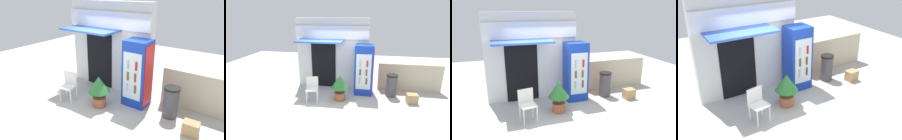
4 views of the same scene
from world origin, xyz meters
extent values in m
plane|color=beige|center=(0.00, 0.00, 0.00)|extent=(16.00, 16.00, 0.00)
cube|color=silver|center=(-0.40, 1.59, 1.48)|extent=(3.05, 0.33, 2.96)
cube|color=white|center=(-0.40, 1.38, 2.39)|extent=(3.05, 0.08, 0.53)
cube|color=blue|center=(-0.77, 0.96, 2.09)|extent=(1.83, 0.93, 0.06)
cube|color=black|center=(-0.77, 1.41, 1.02)|extent=(1.06, 0.03, 2.04)
cube|color=#1438B2|center=(0.98, 0.98, 1.00)|extent=(0.71, 0.64, 1.99)
cube|color=silver|center=(0.98, 0.65, 1.00)|extent=(0.57, 0.02, 1.39)
cube|color=red|center=(1.34, 0.98, 1.00)|extent=(0.02, 0.57, 1.79)
cylinder|color=#B2B2B7|center=(0.85, 0.63, 0.65)|extent=(0.06, 0.06, 0.24)
cylinder|color=brown|center=(1.11, 0.63, 0.65)|extent=(0.06, 0.06, 0.24)
cylinder|color=brown|center=(0.86, 0.63, 1.00)|extent=(0.06, 0.06, 0.24)
cylinder|color=brown|center=(1.09, 0.63, 1.00)|extent=(0.06, 0.06, 0.24)
cylinder|color=#B2B2B7|center=(0.85, 0.63, 1.34)|extent=(0.06, 0.06, 0.24)
cylinder|color=red|center=(1.11, 0.63, 1.34)|extent=(0.06, 0.06, 0.24)
cylinder|color=white|center=(-0.98, -0.31, 0.23)|extent=(0.04, 0.04, 0.46)
cylinder|color=white|center=(-0.61, -0.23, 0.23)|extent=(0.04, 0.04, 0.46)
cylinder|color=white|center=(-1.05, 0.03, 0.23)|extent=(0.04, 0.04, 0.46)
cylinder|color=white|center=(-0.68, 0.10, 0.23)|extent=(0.04, 0.04, 0.46)
cube|color=white|center=(-0.83, -0.10, 0.48)|extent=(0.50, 0.47, 0.04)
cube|color=white|center=(-0.87, 0.07, 0.71)|extent=(0.43, 0.13, 0.41)
cylinder|color=#AD5B3D|center=(0.14, 0.21, 0.15)|extent=(0.39, 0.39, 0.29)
cylinder|color=brown|center=(0.14, 0.21, 0.38)|extent=(0.05, 0.05, 0.18)
cone|color=#2D7533|center=(0.14, 0.21, 0.71)|extent=(0.64, 0.64, 0.48)
cylinder|color=#47474C|center=(2.08, 0.88, 0.41)|extent=(0.41, 0.41, 0.82)
cylinder|color=black|center=(2.08, 0.88, 0.85)|extent=(0.43, 0.43, 0.06)
cube|color=beige|center=(2.85, 1.58, 0.57)|extent=(2.53, 0.23, 1.15)
cube|color=tan|center=(2.77, 0.39, 0.17)|extent=(0.40, 0.31, 0.35)
camera|label=1|loc=(3.56, -4.05, 3.29)|focal=33.20mm
camera|label=2|loc=(1.16, -5.90, 3.15)|focal=28.90mm
camera|label=3|loc=(-1.56, -5.48, 3.04)|focal=34.05mm
camera|label=4|loc=(-2.98, -5.18, 4.06)|focal=41.48mm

